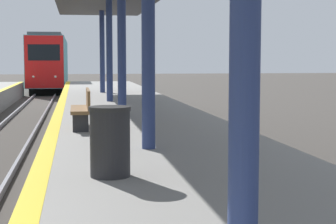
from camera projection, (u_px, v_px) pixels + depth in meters
name	position (u px, v px, depth m)	size (l,w,h in m)	color
train	(50.00, 63.00, 48.74)	(2.78, 18.73, 4.60)	black
trash_bin	(110.00, 141.00, 7.77)	(0.59, 0.59, 0.98)	#262628
bench	(83.00, 107.00, 13.24)	(0.44, 1.84, 0.92)	brown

